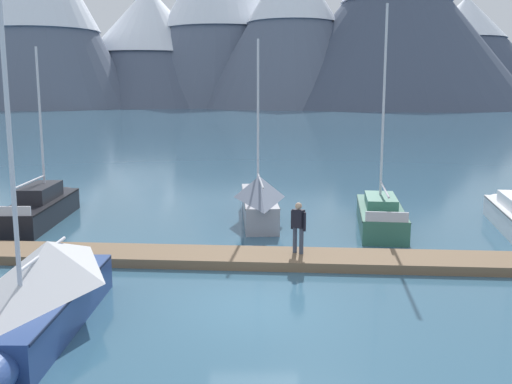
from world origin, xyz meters
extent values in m
plane|color=#335B75|center=(0.00, 0.00, 0.00)|extent=(700.00, 700.00, 0.00)
cone|color=slate|center=(-70.70, 178.72, 29.47)|extent=(58.87, 58.87, 58.94)
cone|color=#4C566B|center=(-41.26, 204.23, 21.33)|extent=(75.27, 75.27, 42.67)
cone|color=white|center=(-41.26, 204.23, 30.83)|extent=(44.04, 44.04, 23.77)
cone|color=slate|center=(-15.30, 206.09, 33.17)|extent=(70.82, 70.82, 66.33)
cone|color=slate|center=(9.80, 184.08, 25.92)|extent=(61.26, 61.26, 51.85)
cone|color=#424C60|center=(43.89, 185.01, 27.68)|extent=(90.33, 90.33, 55.35)
cone|color=#424C60|center=(76.21, 212.11, 20.19)|extent=(75.56, 75.56, 40.37)
cone|color=white|center=(76.21, 212.11, 32.71)|extent=(30.30, 30.30, 15.42)
cube|color=brown|center=(0.00, 4.00, 0.15)|extent=(24.57, 3.56, 0.30)
cylinder|color=#38383D|center=(-0.06, 3.17, 0.12)|extent=(23.48, 1.80, 0.24)
cylinder|color=#38383D|center=(0.06, 4.83, 0.12)|extent=(23.48, 1.80, 0.24)
cube|color=black|center=(-9.27, 9.77, 0.48)|extent=(1.91, 6.43, 0.96)
ellipsoid|color=black|center=(-9.42, 13.27, 0.48)|extent=(1.47, 1.90, 0.92)
cube|color=black|center=(-9.27, 9.77, 0.92)|extent=(1.94, 6.31, 0.06)
cylinder|color=silver|center=(-9.30, 10.57, 4.18)|extent=(0.10, 0.10, 6.43)
cylinder|color=silver|center=(-9.23, 8.75, 1.91)|extent=(0.23, 3.63, 0.08)
cube|color=black|center=(-9.28, 9.92, 1.28)|extent=(1.27, 2.91, 0.64)
cube|color=silver|center=(-9.14, 6.66, 1.14)|extent=(1.48, 0.16, 0.36)
cube|color=navy|center=(-4.91, -1.45, 0.48)|extent=(1.69, 6.03, 0.95)
cube|color=#121D39|center=(-4.91, -1.45, 0.91)|extent=(1.73, 5.91, 0.06)
cylinder|color=silver|center=(-4.91, -2.64, 4.80)|extent=(0.10, 0.10, 7.70)
cylinder|color=silver|center=(-4.91, -1.21, 1.78)|extent=(0.09, 2.85, 0.08)
pyramid|color=silver|center=(-4.91, -1.00, 1.48)|extent=(1.94, 4.82, 1.06)
cube|color=#93939E|center=(0.07, 10.50, 0.54)|extent=(1.68, 6.28, 1.09)
ellipsoid|color=#93939E|center=(-0.14, 13.99, 0.54)|extent=(1.24, 2.26, 1.04)
cube|color=#424247|center=(0.07, 10.50, 1.05)|extent=(1.71, 6.16, 0.06)
cylinder|color=silver|center=(0.03, 11.17, 4.42)|extent=(0.10, 0.10, 6.66)
cylinder|color=silver|center=(0.14, 9.21, 1.92)|extent=(0.31, 3.92, 0.08)
pyramid|color=slate|center=(0.09, 10.04, 1.54)|extent=(1.85, 5.05, 0.90)
cube|color=#336B56|center=(5.04, 8.83, 0.45)|extent=(2.37, 5.85, 0.91)
ellipsoid|color=#336B56|center=(5.42, 11.90, 0.45)|extent=(1.60, 1.56, 0.86)
cube|color=#163027|center=(5.04, 8.83, 0.87)|extent=(2.40, 5.74, 0.06)
cylinder|color=silver|center=(5.10, 9.30, 4.92)|extent=(0.10, 0.10, 8.02)
cylinder|color=silver|center=(4.88, 7.48, 1.87)|extent=(0.52, 3.65, 0.08)
cube|color=#3A7560|center=(5.06, 8.97, 1.12)|extent=(1.49, 2.68, 0.43)
cube|color=silver|center=(4.71, 6.09, 1.09)|extent=(1.52, 0.28, 0.36)
ellipsoid|color=silver|center=(11.13, 11.99, 0.45)|extent=(1.60, 2.19, 0.85)
cylinder|color=#384256|center=(1.30, 4.16, 0.73)|extent=(0.14, 0.14, 0.86)
cylinder|color=#384256|center=(1.50, 3.99, 0.73)|extent=(0.14, 0.14, 0.86)
cube|color=black|center=(1.40, 4.08, 1.46)|extent=(0.43, 0.41, 0.60)
sphere|color=tan|center=(1.40, 4.08, 1.88)|extent=(0.22, 0.22, 0.22)
cylinder|color=black|center=(1.21, 4.24, 1.39)|extent=(0.09, 0.09, 0.62)
cylinder|color=black|center=(1.59, 3.92, 1.39)|extent=(0.09, 0.09, 0.62)
camera|label=1|loc=(0.24, -14.42, 5.54)|focal=40.88mm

